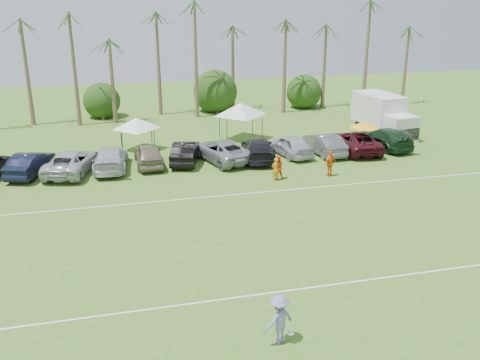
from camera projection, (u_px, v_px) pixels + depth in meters
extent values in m
plane|color=#42691F|center=(263.00, 322.00, 21.39)|extent=(120.00, 120.00, 0.00)
cube|color=white|center=(250.00, 296.00, 23.22)|extent=(80.00, 0.10, 0.01)
cube|color=white|center=(202.00, 198.00, 34.19)|extent=(80.00, 0.10, 0.01)
cone|color=brown|center=(35.00, 72.00, 51.74)|extent=(0.44, 0.44, 10.00)
cone|color=brown|center=(78.00, 66.00, 52.47)|extent=(0.44, 0.44, 11.00)
cone|color=brown|center=(120.00, 80.00, 53.88)|extent=(0.44, 0.44, 8.00)
cone|color=brown|center=(160.00, 73.00, 54.62)|extent=(0.44, 0.44, 9.00)
cone|color=brown|center=(198.00, 67.00, 55.35)|extent=(0.44, 0.44, 10.00)
cone|color=brown|center=(236.00, 61.00, 56.09)|extent=(0.44, 0.44, 11.00)
cone|color=brown|center=(281.00, 74.00, 57.73)|extent=(0.44, 0.44, 8.00)
cone|color=brown|center=(324.00, 67.00, 58.69)|extent=(0.44, 0.44, 9.00)
cone|color=brown|center=(366.00, 61.00, 59.65)|extent=(0.44, 0.44, 10.00)
cone|color=brown|center=(399.00, 56.00, 60.39)|extent=(0.44, 0.44, 11.00)
cylinder|color=brown|center=(103.00, 111.00, 55.45)|extent=(0.30, 0.30, 1.40)
sphere|color=#1A3910|center=(102.00, 100.00, 55.08)|extent=(4.00, 4.00, 4.00)
cylinder|color=brown|center=(216.00, 105.00, 58.17)|extent=(0.30, 0.30, 1.40)
sphere|color=#1A3910|center=(216.00, 95.00, 57.80)|extent=(4.00, 4.00, 4.00)
cylinder|color=brown|center=(302.00, 101.00, 60.43)|extent=(0.30, 0.30, 1.40)
sphere|color=#1A3910|center=(303.00, 91.00, 60.06)|extent=(4.00, 4.00, 4.00)
imported|color=orange|center=(276.00, 169.00, 37.05)|extent=(0.65, 0.48, 1.62)
imported|color=#E95119|center=(278.00, 167.00, 37.29)|extent=(0.92, 0.77, 1.71)
imported|color=orange|center=(330.00, 163.00, 37.87)|extent=(1.19, 0.87, 1.87)
cube|color=white|center=(379.00, 109.00, 49.17)|extent=(3.30, 5.28, 2.71)
cube|color=white|center=(401.00, 129.00, 46.47)|extent=(2.71, 2.24, 2.28)
cube|color=black|center=(406.00, 135.00, 45.87)|extent=(2.52, 0.62, 1.09)
cube|color=#E5590C|center=(391.00, 113.00, 49.79)|extent=(0.23, 1.73, 0.98)
cylinder|color=black|center=(388.00, 137.00, 46.52)|extent=(0.44, 1.01, 0.98)
cylinder|color=black|center=(409.00, 134.00, 47.25)|extent=(0.44, 1.01, 0.98)
cylinder|color=black|center=(359.00, 125.00, 50.53)|extent=(0.44, 1.01, 0.98)
cylinder|color=black|center=(379.00, 123.00, 51.26)|extent=(0.44, 1.01, 0.98)
cylinder|color=black|center=(122.00, 145.00, 42.55)|extent=(0.06, 0.06, 1.82)
cylinder|color=black|center=(154.00, 143.00, 43.13)|extent=(0.06, 0.06, 1.82)
cylinder|color=black|center=(121.00, 137.00, 44.87)|extent=(0.06, 0.06, 1.82)
cylinder|color=black|center=(152.00, 135.00, 45.44)|extent=(0.06, 0.06, 1.82)
pyramid|color=white|center=(136.00, 118.00, 43.39)|extent=(3.94, 3.94, 0.91)
cylinder|color=black|center=(227.00, 133.00, 45.27)|extent=(0.06, 0.06, 2.20)
cylinder|color=black|center=(262.00, 131.00, 45.97)|extent=(0.06, 0.06, 2.20)
cylinder|color=black|center=(220.00, 124.00, 48.11)|extent=(0.06, 0.06, 2.20)
cylinder|color=black|center=(253.00, 123.00, 48.81)|extent=(0.06, 0.06, 2.20)
pyramid|color=silver|center=(240.00, 103.00, 46.30)|extent=(4.75, 4.75, 1.10)
cylinder|color=black|center=(363.00, 139.00, 43.33)|extent=(0.05, 0.05, 2.33)
cone|color=#FFA61A|center=(364.00, 125.00, 42.94)|extent=(2.33, 2.33, 0.53)
imported|color=#7C7BAF|center=(279.00, 319.00, 19.86)|extent=(1.46, 1.16, 1.98)
cylinder|color=white|center=(291.00, 333.00, 20.00)|extent=(0.27, 0.27, 0.03)
imported|color=black|center=(30.00, 164.00, 38.14)|extent=(3.26, 5.37, 1.67)
imported|color=#AFB1B3|center=(71.00, 162.00, 38.52)|extent=(4.26, 6.53, 1.67)
imported|color=silver|center=(111.00, 158.00, 39.36)|extent=(2.84, 5.94, 1.67)
imported|color=#7B7259|center=(149.00, 155.00, 40.18)|extent=(2.03, 4.92, 1.67)
imported|color=black|center=(185.00, 152.00, 40.92)|extent=(3.09, 5.36, 1.67)
imported|color=gray|center=(222.00, 150.00, 41.27)|extent=(4.38, 6.55, 1.67)
imported|color=black|center=(258.00, 149.00, 41.68)|extent=(3.27, 6.06, 1.67)
imported|color=#B5B5C0|center=(290.00, 145.00, 42.66)|extent=(2.95, 5.20, 1.67)
imported|color=slate|center=(324.00, 144.00, 43.08)|extent=(2.15, 5.19, 1.67)
imported|color=#460F18|center=(356.00, 142.00, 43.69)|extent=(3.27, 6.22, 1.67)
imported|color=#19391E|center=(385.00, 138.00, 44.74)|extent=(3.16, 6.03, 1.67)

